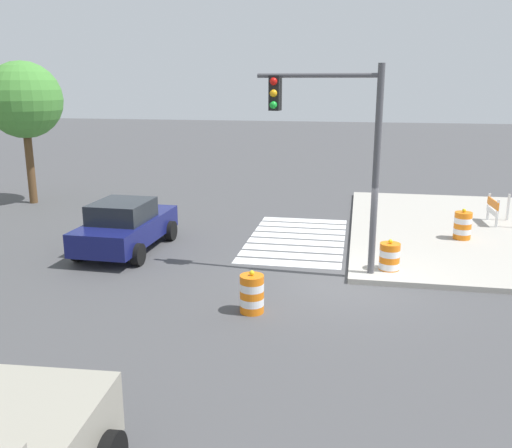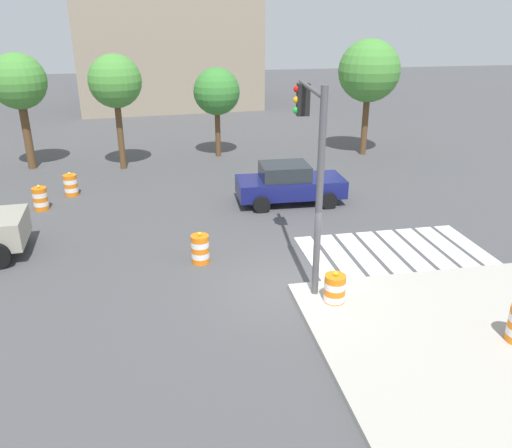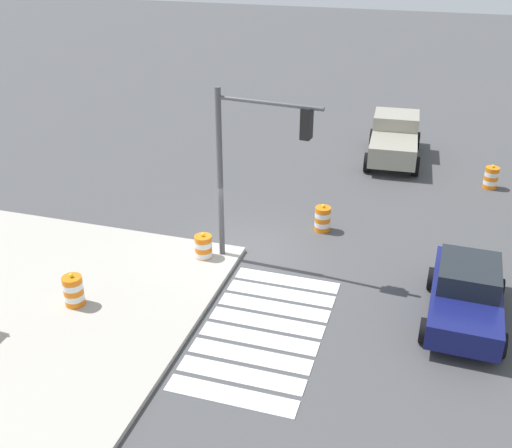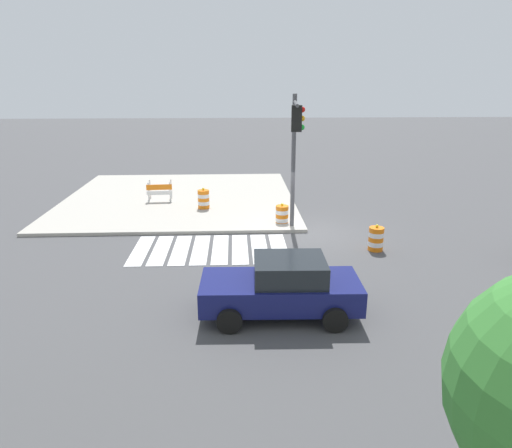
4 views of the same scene
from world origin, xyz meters
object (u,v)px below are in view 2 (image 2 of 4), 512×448
at_px(sports_car, 289,183).
at_px(street_tree_streetside_near, 217,92).
at_px(traffic_barrel_crosswalk_end, 200,249).
at_px(traffic_barrel_median_far, 335,291).
at_px(street_tree_streetside_mid, 369,71).
at_px(traffic_barrel_near_corner, 40,199).
at_px(street_tree_corner_lot, 115,82).
at_px(street_tree_streetside_far, 18,83).
at_px(traffic_barrel_median_near, 71,185).
at_px(traffic_light_pole, 312,147).

relative_size(sports_car, street_tree_streetside_near, 0.94).
distance_m(sports_car, traffic_barrel_crosswalk_end, 6.29).
relative_size(traffic_barrel_median_far, street_tree_streetside_mid, 0.17).
xyz_separation_m(sports_car, traffic_barrel_crosswalk_end, (-4.04, -4.81, -0.36)).
distance_m(traffic_barrel_near_corner, street_tree_streetside_near, 10.90).
bearing_deg(street_tree_corner_lot, street_tree_streetside_mid, 1.98).
relative_size(street_tree_streetside_near, street_tree_corner_lot, 0.85).
bearing_deg(sports_car, street_tree_streetside_near, 103.52).
distance_m(street_tree_streetside_near, street_tree_streetside_far, 9.51).
height_order(sports_car, traffic_barrel_median_near, sports_car).
bearing_deg(traffic_barrel_near_corner, traffic_barrel_median_near, 59.51).
bearing_deg(street_tree_corner_lot, traffic_light_pole, -65.73).
bearing_deg(traffic_barrel_median_near, traffic_light_pole, -49.31).
distance_m(sports_car, street_tree_corner_lot, 10.02).
xyz_separation_m(sports_car, street_tree_streetside_mid, (5.96, 6.89, 3.59)).
xyz_separation_m(traffic_barrel_median_near, traffic_barrel_median_far, (8.05, -10.67, 0.00)).
distance_m(street_tree_streetside_mid, street_tree_streetside_far, 17.34).
height_order(street_tree_streetside_near, street_tree_streetside_far, street_tree_streetside_far).
height_order(street_tree_streetside_near, street_tree_corner_lot, street_tree_corner_lot).
height_order(traffic_barrel_median_near, street_tree_streetside_far, street_tree_streetside_far).
height_order(street_tree_streetside_mid, street_tree_corner_lot, street_tree_streetside_mid).
bearing_deg(street_tree_streetside_mid, street_tree_streetside_far, 178.54).
distance_m(traffic_barrel_near_corner, traffic_barrel_crosswalk_end, 8.20).
xyz_separation_m(sports_car, traffic_light_pole, (-1.08, -6.42, 3.10)).
distance_m(sports_car, traffic_light_pole, 7.21).
bearing_deg(traffic_barrel_median_near, traffic_barrel_crosswalk_end, -57.02).
bearing_deg(traffic_barrel_median_far, street_tree_streetside_near, 93.97).
bearing_deg(street_tree_streetside_near, traffic_barrel_crosswalk_end, -99.41).
bearing_deg(traffic_barrel_median_near, street_tree_corner_lot, 62.81).
relative_size(traffic_barrel_median_near, street_tree_corner_lot, 0.19).
distance_m(traffic_barrel_near_corner, traffic_barrel_median_near, 1.84).
bearing_deg(street_tree_streetside_far, street_tree_streetside_near, 3.86).
bearing_deg(street_tree_streetside_far, traffic_barrel_median_near, -61.92).
xyz_separation_m(traffic_barrel_crosswalk_end, traffic_light_pole, (2.95, -1.61, 3.46)).
bearing_deg(sports_car, traffic_barrel_median_far, -95.71).
bearing_deg(traffic_barrel_crosswalk_end, sports_car, 49.98).
bearing_deg(traffic_barrel_crosswalk_end, street_tree_streetside_far, 121.13).
height_order(street_tree_streetside_near, street_tree_streetside_mid, street_tree_streetside_mid).
bearing_deg(street_tree_streetside_near, street_tree_streetside_far, -176.14).
height_order(traffic_barrel_near_corner, street_tree_corner_lot, street_tree_corner_lot).
xyz_separation_m(traffic_barrel_median_far, street_tree_streetside_near, (-1.11, 16.03, 2.95)).
height_order(traffic_barrel_crosswalk_end, street_tree_streetside_far, street_tree_streetside_far).
bearing_deg(traffic_light_pole, traffic_barrel_near_corner, 139.43).
xyz_separation_m(traffic_barrel_median_near, street_tree_streetside_far, (-2.52, 4.72, 3.71)).
xyz_separation_m(street_tree_streetside_mid, street_tree_corner_lot, (-12.85, -0.44, -0.20)).
height_order(sports_car, street_tree_corner_lot, street_tree_corner_lot).
distance_m(traffic_barrel_near_corner, street_tree_streetside_far, 7.48).
relative_size(street_tree_streetside_mid, street_tree_corner_lot, 1.10).
height_order(sports_car, street_tree_streetside_far, street_tree_streetside_far).
distance_m(traffic_barrel_near_corner, traffic_barrel_median_far, 12.78).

